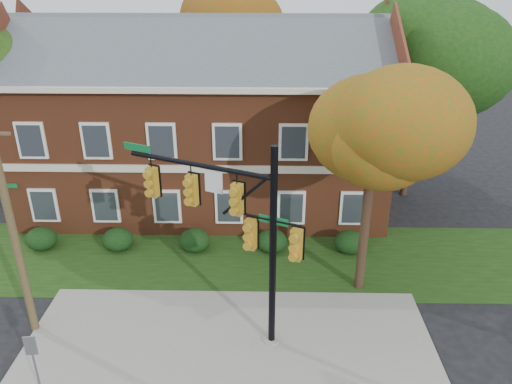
{
  "coord_description": "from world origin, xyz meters",
  "views": [
    {
      "loc": [
        1.2,
        -12.81,
        11.96
      ],
      "look_at": [
        0.86,
        3.0,
        4.67
      ],
      "focal_mm": 35.0,
      "sensor_mm": 36.0,
      "label": 1
    }
  ],
  "objects_px": {
    "utility_pole": "(13,231)",
    "sign_post": "(33,357)",
    "hedge_far_left": "(41,239)",
    "tree_far_rear": "(237,18)",
    "traffic_signal": "(236,221)",
    "tree_near_right": "(382,130)",
    "hedge_left": "(118,239)",
    "hedge_far_right": "(350,242)",
    "tree_right_rear": "(430,48)",
    "hedge_right": "(272,241)",
    "apartment_building": "(204,113)",
    "hedge_center": "(195,240)"
  },
  "relations": [
    {
      "from": "hedge_far_left",
      "to": "hedge_far_right",
      "type": "bearing_deg",
      "value": 0.0
    },
    {
      "from": "hedge_far_left",
      "to": "sign_post",
      "type": "bearing_deg",
      "value": -67.71
    },
    {
      "from": "apartment_building",
      "to": "sign_post",
      "type": "xyz_separation_m",
      "value": [
        -3.5,
        -13.79,
        -3.42
      ]
    },
    {
      "from": "hedge_left",
      "to": "hedge_center",
      "type": "distance_m",
      "value": 3.5
    },
    {
      "from": "hedge_center",
      "to": "sign_post",
      "type": "xyz_separation_m",
      "value": [
        -3.5,
        -8.54,
        1.05
      ]
    },
    {
      "from": "apartment_building",
      "to": "sign_post",
      "type": "height_order",
      "value": "apartment_building"
    },
    {
      "from": "utility_pole",
      "to": "sign_post",
      "type": "xyz_separation_m",
      "value": [
        1.5,
        -3.02,
        -2.47
      ]
    },
    {
      "from": "hedge_far_right",
      "to": "traffic_signal",
      "type": "bearing_deg",
      "value": -130.76
    },
    {
      "from": "tree_near_right",
      "to": "utility_pole",
      "type": "relative_size",
      "value": 1.08
    },
    {
      "from": "sign_post",
      "to": "hedge_right",
      "type": "bearing_deg",
      "value": 43.53
    },
    {
      "from": "hedge_left",
      "to": "tree_right_rear",
      "type": "xyz_separation_m",
      "value": [
        14.81,
        6.11,
        7.6
      ]
    },
    {
      "from": "tree_right_rear",
      "to": "traffic_signal",
      "type": "bearing_deg",
      "value": -127.95
    },
    {
      "from": "hedge_right",
      "to": "tree_right_rear",
      "type": "relative_size",
      "value": 0.13
    },
    {
      "from": "tree_far_rear",
      "to": "traffic_signal",
      "type": "distance_m",
      "value": 19.12
    },
    {
      "from": "hedge_left",
      "to": "utility_pole",
      "type": "relative_size",
      "value": 0.18
    },
    {
      "from": "hedge_center",
      "to": "hedge_far_right",
      "type": "relative_size",
      "value": 1.0
    },
    {
      "from": "apartment_building",
      "to": "tree_far_rear",
      "type": "distance_m",
      "value": 8.84
    },
    {
      "from": "utility_pole",
      "to": "tree_far_rear",
      "type": "bearing_deg",
      "value": 73.67
    },
    {
      "from": "hedge_right",
      "to": "apartment_building",
      "type": "bearing_deg",
      "value": 123.67
    },
    {
      "from": "apartment_building",
      "to": "utility_pole",
      "type": "height_order",
      "value": "apartment_building"
    },
    {
      "from": "tree_near_right",
      "to": "traffic_signal",
      "type": "height_order",
      "value": "tree_near_right"
    },
    {
      "from": "hedge_right",
      "to": "hedge_far_right",
      "type": "relative_size",
      "value": 1.0
    },
    {
      "from": "hedge_center",
      "to": "hedge_right",
      "type": "height_order",
      "value": "same"
    },
    {
      "from": "hedge_far_right",
      "to": "utility_pole",
      "type": "bearing_deg",
      "value": -155.3
    },
    {
      "from": "utility_pole",
      "to": "hedge_far_left",
      "type": "bearing_deg",
      "value": 112.4
    },
    {
      "from": "hedge_far_left",
      "to": "tree_far_rear",
      "type": "bearing_deg",
      "value": 57.5
    },
    {
      "from": "hedge_center",
      "to": "tree_right_rear",
      "type": "height_order",
      "value": "tree_right_rear"
    },
    {
      "from": "tree_far_rear",
      "to": "traffic_signal",
      "type": "bearing_deg",
      "value": -87.16
    },
    {
      "from": "apartment_building",
      "to": "hedge_right",
      "type": "distance_m",
      "value": 7.73
    },
    {
      "from": "hedge_far_left",
      "to": "hedge_right",
      "type": "distance_m",
      "value": 10.5
    },
    {
      "from": "apartment_building",
      "to": "hedge_far_right",
      "type": "xyz_separation_m",
      "value": [
        7.0,
        -5.25,
        -4.46
      ]
    },
    {
      "from": "hedge_far_right",
      "to": "tree_far_rear",
      "type": "height_order",
      "value": "tree_far_rear"
    },
    {
      "from": "sign_post",
      "to": "traffic_signal",
      "type": "bearing_deg",
      "value": 20.72
    },
    {
      "from": "apartment_building",
      "to": "hedge_center",
      "type": "relative_size",
      "value": 13.43
    },
    {
      "from": "hedge_center",
      "to": "hedge_right",
      "type": "distance_m",
      "value": 3.5
    },
    {
      "from": "hedge_far_right",
      "to": "tree_far_rear",
      "type": "bearing_deg",
      "value": 113.37
    },
    {
      "from": "tree_right_rear",
      "to": "hedge_left",
      "type": "bearing_deg",
      "value": -157.58
    },
    {
      "from": "hedge_center",
      "to": "tree_far_rear",
      "type": "bearing_deg",
      "value": 84.15
    },
    {
      "from": "traffic_signal",
      "to": "hedge_center",
      "type": "bearing_deg",
      "value": 136.23
    },
    {
      "from": "hedge_far_left",
      "to": "hedge_center",
      "type": "bearing_deg",
      "value": 0.0
    },
    {
      "from": "hedge_far_left",
      "to": "hedge_center",
      "type": "xyz_separation_m",
      "value": [
        7.0,
        0.0,
        0.0
      ]
    },
    {
      "from": "tree_right_rear",
      "to": "hedge_far_right",
      "type": "bearing_deg",
      "value": -125.23
    },
    {
      "from": "tree_near_right",
      "to": "hedge_left",
      "type": "bearing_deg",
      "value": 165.19
    },
    {
      "from": "hedge_left",
      "to": "traffic_signal",
      "type": "xyz_separation_m",
      "value": [
        5.76,
        -5.49,
        3.95
      ]
    },
    {
      "from": "hedge_far_left",
      "to": "sign_post",
      "type": "height_order",
      "value": "sign_post"
    },
    {
      "from": "traffic_signal",
      "to": "hedge_far_left",
      "type": "bearing_deg",
      "value": 173.17
    },
    {
      "from": "utility_pole",
      "to": "hedge_right",
      "type": "bearing_deg",
      "value": 35.48
    },
    {
      "from": "hedge_center",
      "to": "hedge_right",
      "type": "bearing_deg",
      "value": 0.0
    },
    {
      "from": "hedge_far_right",
      "to": "tree_right_rear",
      "type": "bearing_deg",
      "value": 54.77
    },
    {
      "from": "apartment_building",
      "to": "traffic_signal",
      "type": "distance_m",
      "value": 11.0
    }
  ]
}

